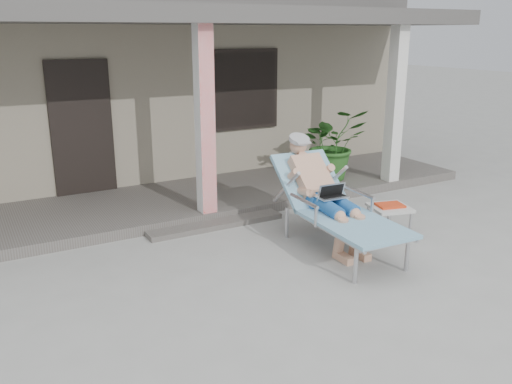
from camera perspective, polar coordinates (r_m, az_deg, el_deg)
ground at (r=6.19m, az=3.17°, el=-8.89°), size 60.00×60.00×0.00m
house at (r=11.64m, az=-14.33°, el=11.20°), size 10.40×5.40×3.30m
porch_deck at (r=8.67m, az=-7.45°, el=-0.90°), size 10.00×2.00×0.15m
porch_overhang at (r=8.23m, az=-8.03°, el=17.33°), size 10.00×2.30×2.85m
porch_step at (r=7.68m, az=-4.21°, el=-3.43°), size 2.00×0.30×0.07m
lounger at (r=6.85m, az=7.78°, el=1.36°), size 0.93×2.23×1.43m
side_table at (r=7.46m, az=13.89°, el=-1.76°), size 0.60×0.60×0.45m
potted_palm at (r=9.56m, az=8.06°, el=5.06°), size 1.32×1.21×1.25m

